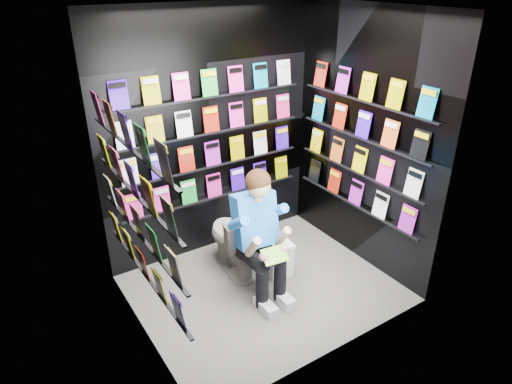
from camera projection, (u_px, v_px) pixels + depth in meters
floor at (263, 288)px, 4.54m from camera, size 2.40×2.40×0.00m
ceiling at (266, 8)px, 3.40m from camera, size 2.40×2.40×0.00m
wall_back at (210, 136)px, 4.72m from camera, size 2.40×0.04×2.60m
wall_front at (344, 215)px, 3.22m from camera, size 2.40×0.04×2.60m
wall_left at (130, 203)px, 3.38m from camera, size 0.04×2.00×2.60m
wall_right at (364, 142)px, 4.56m from camera, size 0.04×2.00×2.60m
comics_back at (212, 137)px, 4.70m from camera, size 2.10×0.06×1.37m
comics_left at (134, 201)px, 3.39m from camera, size 0.06×1.70×1.37m
comics_right at (362, 142)px, 4.54m from camera, size 0.06×1.70×1.37m
toilet at (234, 239)px, 4.68m from camera, size 0.50×0.79×0.73m
longbox at (273, 255)px, 4.77m from camera, size 0.28×0.46×0.33m
longbox_lid at (273, 240)px, 4.69m from camera, size 0.31×0.49×0.03m
reader at (253, 220)px, 4.22m from camera, size 0.61×0.82×1.41m
held_comic at (275, 255)px, 4.04m from camera, size 0.25×0.16×0.10m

